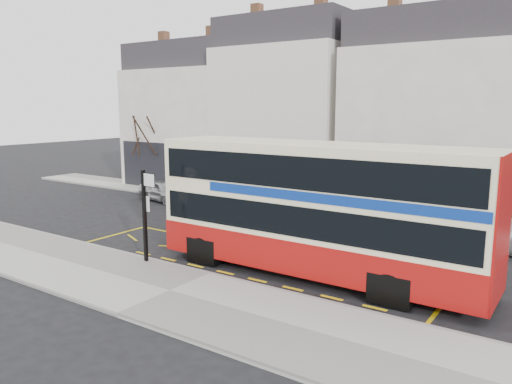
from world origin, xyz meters
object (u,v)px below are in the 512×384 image
Objects in this scene: bus_stop_post at (146,208)px; car_silver at (163,191)px; street_tree_left at (147,125)px; car_white at (498,233)px; street_tree_right at (494,164)px; car_grey at (296,207)px; double_decker_bus at (318,208)px.

bus_stop_post is 12.29m from car_silver.
street_tree_left is (-12.18, 11.78, 2.23)m from bus_stop_post.
bus_stop_post is 0.71× the size of car_white.
car_white is 0.73× the size of street_tree_left.
street_tree_left is at bearing 98.70° from car_white.
street_tree_right is at bearing -70.39° from car_silver.
car_grey is at bearing -165.36° from street_tree_right.
car_silver is 0.80× the size of street_tree_right.
car_grey is at bearing -10.39° from street_tree_left.
double_decker_bus is 2.40× the size of car_white.
bus_stop_post reaches higher than car_grey.
car_silver is (-13.73, 6.74, -1.71)m from double_decker_bus.
double_decker_bus is 1.75× the size of street_tree_left.
street_tree_left is (-12.86, 2.36, 3.71)m from car_grey.
bus_stop_post is 13.68m from car_white.
car_silver is 17.83m from street_tree_right.
car_silver is at bearing -171.46° from street_tree_right.
bus_stop_post is 0.52× the size of street_tree_left.
car_white is at bearing -72.89° from car_grey.
double_decker_bus is at bearing -105.08° from car_silver.
car_white is at bearing -78.26° from car_silver.
car_grey is 0.59× the size of street_tree_left.
double_decker_bus is 10.11m from street_tree_right.
car_white is 3.51m from street_tree_right.
car_grey is at bearing 90.59° from bus_stop_post.
double_decker_bus reaches higher than car_white.
car_white is (9.97, 9.26, -1.43)m from bus_stop_post.
street_tree_right is at bearing 68.23° from double_decker_bus.
street_tree_right is at bearing 56.22° from bus_stop_post.
street_tree_left reaches higher than bus_stop_post.
street_tree_left is (-17.73, 9.47, 1.99)m from double_decker_bus.
car_silver is 0.79× the size of car_white.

